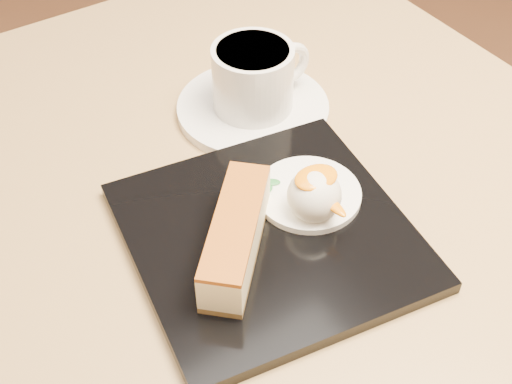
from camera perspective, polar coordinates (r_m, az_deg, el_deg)
table at (r=0.71m, az=-3.32°, el=-12.12°), size 0.80×0.80×0.72m
dessert_plate at (r=0.58m, az=1.08°, el=-3.53°), size 0.25×0.25×0.01m
cheesecake at (r=0.55m, az=-1.63°, el=-3.53°), size 0.11×0.11×0.04m
cream_smear at (r=0.61m, az=4.21°, el=-0.14°), size 0.09×0.09×0.01m
ice_cream_scoop at (r=0.58m, az=4.68°, el=-0.28°), size 0.04×0.04×0.04m
mango_sauce at (r=0.57m, az=4.83°, el=1.16°), size 0.04×0.03×0.01m
mint_sprig at (r=0.61m, az=0.62°, el=0.42°), size 0.03×0.02×0.00m
saucer at (r=0.71m, az=-0.25°, el=6.70°), size 0.15×0.15×0.01m
coffee_cup at (r=0.69m, az=-0.11°, el=9.26°), size 0.10×0.08×0.06m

